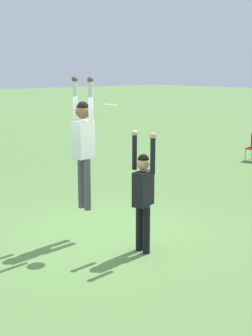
{
  "coord_description": "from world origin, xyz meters",
  "views": [
    {
      "loc": [
        6.32,
        -5.0,
        2.95
      ],
      "look_at": [
        0.43,
        0.09,
        1.3
      ],
      "focal_mm": 50.0,
      "sensor_mm": 36.0,
      "label": 1
    }
  ],
  "objects": [
    {
      "name": "ground_plane",
      "position": [
        0.0,
        0.0,
        0.0
      ],
      "size": [
        120.0,
        120.0,
        0.0
      ],
      "primitive_type": "plane",
      "color": "#608C47"
    },
    {
      "name": "person_jumping",
      "position": [
        -0.15,
        -0.37,
        1.77
      ],
      "size": [
        0.55,
        0.44,
        2.29
      ],
      "rotation": [
        0.0,
        0.0,
        1.84
      ],
      "color": "#4C4C51",
      "rests_on": "ground_plane"
    },
    {
      "name": "person_defending",
      "position": [
        1.01,
        -0.04,
        1.05
      ],
      "size": [
        0.53,
        0.41,
        2.0
      ],
      "rotation": [
        0.0,
        0.0,
        -1.3
      ],
      "color": "black",
      "rests_on": "ground_plane"
    },
    {
      "name": "frisbee",
      "position": [
        0.25,
        -0.1,
        2.38
      ],
      "size": [
        0.27,
        0.27,
        0.05
      ],
      "color": "white"
    }
  ]
}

